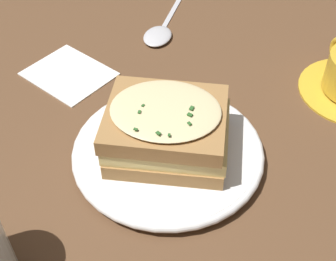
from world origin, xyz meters
TOP-DOWN VIEW (x-y plane):
  - ground_plane at (0.00, 0.00)m, footprint 2.40×2.40m
  - dinner_plate at (0.03, -0.01)m, footprint 0.23×0.23m
  - sandwich at (0.03, -0.01)m, footprint 0.16×0.14m
  - spoon at (-0.07, 0.24)m, footprint 0.05×0.17m
  - napkin at (-0.16, 0.11)m, footprint 0.14×0.13m

SIDE VIEW (x-z plane):
  - ground_plane at x=0.00m, z-range 0.00..0.00m
  - napkin at x=-0.16m, z-range 0.00..0.00m
  - spoon at x=-0.07m, z-range 0.00..0.01m
  - dinner_plate at x=0.03m, z-range 0.00..0.02m
  - sandwich at x=0.03m, z-range 0.02..0.08m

